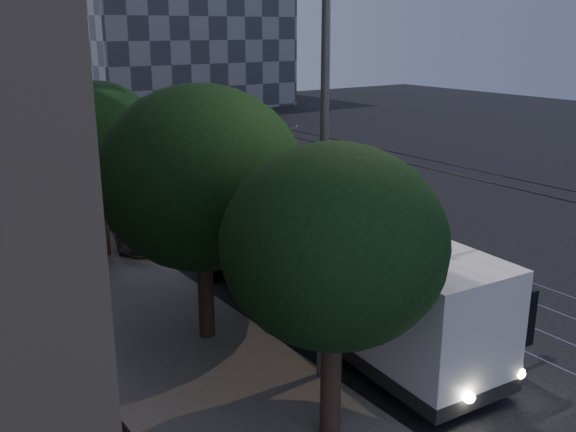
# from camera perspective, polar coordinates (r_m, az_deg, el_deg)

# --- Properties ---
(ground) EXTENTS (120.00, 120.00, 0.00)m
(ground) POSITION_cam_1_polar(r_m,az_deg,el_deg) (21.66, 9.17, -6.94)
(ground) COLOR black
(ground) RESTS_ON ground
(sidewalk) EXTENTS (5.00, 90.00, 0.15)m
(sidewalk) POSITION_cam_1_polar(r_m,az_deg,el_deg) (35.79, -23.29, 1.40)
(sidewalk) COLOR #65625E
(sidewalk) RESTS_ON ground
(tram_rails) EXTENTS (4.52, 90.00, 0.02)m
(tram_rails) POSITION_cam_1_polar(r_m,az_deg,el_deg) (38.89, -8.80, 3.57)
(tram_rails) COLOR gray
(tram_rails) RESTS_ON ground
(overhead_wires) EXTENTS (2.23, 90.00, 6.00)m
(overhead_wires) POSITION_cam_1_polar(r_m,az_deg,el_deg) (35.70, -19.94, 7.30)
(overhead_wires) COLOR black
(overhead_wires) RESTS_ON ground
(trolleybus) EXTENTS (3.55, 12.99, 5.63)m
(trolleybus) POSITION_cam_1_polar(r_m,az_deg,el_deg) (19.29, 2.94, -4.02)
(trolleybus) COLOR silver
(trolleybus) RESTS_ON ground
(pickup_silver) EXTENTS (4.14, 6.69, 1.73)m
(pickup_silver) POSITION_cam_1_polar(r_m,az_deg,el_deg) (27.28, -12.50, -0.27)
(pickup_silver) COLOR #919398
(pickup_silver) RESTS_ON ground
(car_white_a) EXTENTS (2.44, 3.98, 1.27)m
(car_white_a) POSITION_cam_1_polar(r_m,az_deg,el_deg) (35.71, -15.46, 3.05)
(car_white_a) COLOR silver
(car_white_a) RESTS_ON ground
(car_white_b) EXTENTS (2.06, 4.74, 1.36)m
(car_white_b) POSITION_cam_1_polar(r_m,az_deg,el_deg) (36.03, -17.55, 3.07)
(car_white_b) COLOR #AEADB2
(car_white_b) RESTS_ON ground
(car_white_c) EXTENTS (1.75, 4.36, 1.41)m
(car_white_c) POSITION_cam_1_polar(r_m,az_deg,el_deg) (41.29, -18.31, 4.66)
(car_white_c) COLOR #B3B4B7
(car_white_c) RESTS_ON ground
(car_white_d) EXTENTS (2.78, 4.32, 1.37)m
(car_white_d) POSITION_cam_1_polar(r_m,az_deg,el_deg) (49.43, -21.39, 6.15)
(car_white_d) COLOR silver
(car_white_d) RESTS_ON ground
(tree_0) EXTENTS (4.51, 4.51, 6.44)m
(tree_0) POSITION_cam_1_polar(r_m,az_deg,el_deg) (12.60, 4.08, -2.66)
(tree_0) COLOR #2E201A
(tree_0) RESTS_ON ground
(tree_1) EXTENTS (5.45, 5.45, 7.17)m
(tree_1) POSITION_cam_1_polar(r_m,az_deg,el_deg) (17.04, -7.71, 3.38)
(tree_1) COLOR #2E201A
(tree_1) RESTS_ON ground
(tree_2) EXTENTS (4.82, 4.82, 6.72)m
(tree_2) POSITION_cam_1_polar(r_m,az_deg,el_deg) (24.53, -16.73, 6.39)
(tree_2) COLOR #2E201A
(tree_2) RESTS_ON ground
(tree_3) EXTENTS (4.26, 4.26, 6.11)m
(tree_3) POSITION_cam_1_polar(r_m,az_deg,el_deg) (37.09, -23.91, 8.29)
(tree_3) COLOR #2E201A
(tree_3) RESTS_ON ground
(streetlamp_near) EXTENTS (2.69, 0.44, 11.28)m
(streetlamp_near) POSITION_cam_1_polar(r_m,az_deg,el_deg) (14.68, 4.62, 9.37)
(streetlamp_near) COLOR #5D5D60
(streetlamp_near) RESTS_ON ground
(streetlamp_far) EXTENTS (2.69, 0.44, 11.30)m
(streetlamp_far) POSITION_cam_1_polar(r_m,az_deg,el_deg) (39.10, -22.00, 12.63)
(streetlamp_far) COLOR #5D5D60
(streetlamp_far) RESTS_ON ground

